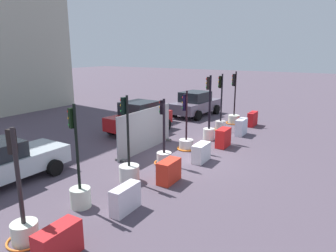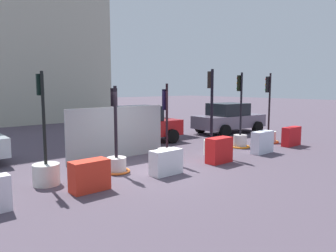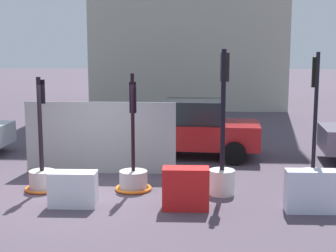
# 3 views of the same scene
# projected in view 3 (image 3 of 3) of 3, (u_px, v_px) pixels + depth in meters

# --- Properties ---
(ground_plane) EXTENTS (120.00, 120.00, 0.00)m
(ground_plane) POSITION_uv_depth(u_px,v_px,m) (83.00, 194.00, 11.69)
(ground_plane) COLOR #4E424F
(traffic_light_3) EXTENTS (0.84, 0.84, 2.68)m
(traffic_light_3) POSITION_uv_depth(u_px,v_px,m) (42.00, 172.00, 11.97)
(traffic_light_3) COLOR beige
(traffic_light_3) RESTS_ON ground_plane
(traffic_light_4) EXTENTS (0.87, 0.87, 2.76)m
(traffic_light_4) POSITION_uv_depth(u_px,v_px,m) (133.00, 174.00, 11.98)
(traffic_light_4) COLOR #BBB2B1
(traffic_light_4) RESTS_ON ground_plane
(traffic_light_5) EXTENTS (0.59, 0.59, 3.32)m
(traffic_light_5) POSITION_uv_depth(u_px,v_px,m) (222.00, 164.00, 11.58)
(traffic_light_5) COLOR silver
(traffic_light_5) RESTS_ON ground_plane
(traffic_light_6) EXTENTS (0.85, 0.85, 3.26)m
(traffic_light_6) POSITION_uv_depth(u_px,v_px,m) (313.00, 172.00, 11.69)
(traffic_light_6) COLOR #B9AFAB
(traffic_light_6) RESTS_ON ground_plane
(construction_barrier_3) EXTENTS (1.02, 0.47, 0.76)m
(construction_barrier_3) POSITION_uv_depth(u_px,v_px,m) (73.00, 189.00, 10.75)
(construction_barrier_3) COLOR white
(construction_barrier_3) RESTS_ON ground_plane
(construction_barrier_4) EXTENTS (0.98, 0.49, 0.89)m
(construction_barrier_4) POSITION_uv_depth(u_px,v_px,m) (186.00, 188.00, 10.57)
(construction_barrier_4) COLOR red
(construction_barrier_4) RESTS_ON ground_plane
(construction_barrier_5) EXTENTS (1.06, 0.42, 0.89)m
(construction_barrier_5) POSITION_uv_depth(u_px,v_px,m) (311.00, 191.00, 10.39)
(construction_barrier_5) COLOR silver
(construction_barrier_5) RESTS_ON ground_plane
(car_red_compact) EXTENTS (4.04, 2.41, 1.75)m
(car_red_compact) POSITION_uv_depth(u_px,v_px,m) (194.00, 129.00, 15.50)
(car_red_compact) COLOR #A31517
(car_red_compact) RESTS_ON ground_plane
(site_fence_panel) EXTENTS (4.03, 0.50, 1.92)m
(site_fence_panel) POSITION_uv_depth(u_px,v_px,m) (100.00, 139.00, 13.47)
(site_fence_panel) COLOR #919599
(site_fence_panel) RESTS_ON ground_plane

